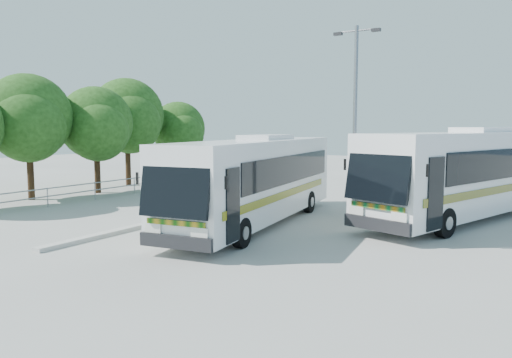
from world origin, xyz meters
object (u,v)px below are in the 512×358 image
Objects in this scene: tree_far_e at (179,129)px; coach_main at (257,178)px; tree_far_c at (97,123)px; tree_far_d at (128,115)px; tree_far_b at (29,117)px; coach_adjacent at (469,172)px; lamppost at (355,116)px.

tree_far_e reaches higher than coach_main.
tree_far_c is 0.88× the size of tree_far_d.
tree_far_e is (0.68, 4.50, -0.93)m from tree_far_d.
tree_far_b is 7.61m from tree_far_d.
coach_adjacent is (21.62, 6.56, -2.48)m from tree_far_b.
coach_main is at bearing -39.49° from tree_far_e.
tree_far_e is at bearing -177.16° from coach_adjacent.
tree_far_e is 0.43× the size of coach_adjacent.
lamppost is (17.60, 3.09, -0.06)m from tree_far_b.
tree_far_c is 13.99m from coach_main.
coach_adjacent is at bearing 16.88° from tree_far_b.
tree_far_c is 0.79× the size of lamppost.
coach_adjacent reaches higher than coach_main.
coach_main is at bearing -143.20° from lamppost.
coach_main is (14.29, 0.64, -2.65)m from tree_far_b.
tree_far_b is 14.55m from coach_main.
tree_far_e is 22.01m from coach_adjacent.
tree_far_d is (-1.19, 3.70, 0.56)m from tree_far_c.
tree_far_b reaches higher than tree_far_e.
tree_far_e is 0.72× the size of lamppost.
tree_far_d reaches higher than tree_far_b.
tree_far_e is 19.44m from lamppost.
tree_far_b is 0.85× the size of lamppost.
tree_far_d is 0.57× the size of coach_main.
tree_far_b is at bearing -102.91° from tree_far_c.
tree_far_b reaches higher than tree_far_c.
tree_far_e is at bearing 81.37° from tree_far_d.
tree_far_b is 0.50× the size of coach_adjacent.
coach_adjacent is (20.72, 2.66, -2.17)m from tree_far_c.
tree_far_b reaches higher than coach_main.
lamppost is at bearing -27.63° from tree_far_e.
tree_far_d is at bearing -98.63° from tree_far_e.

